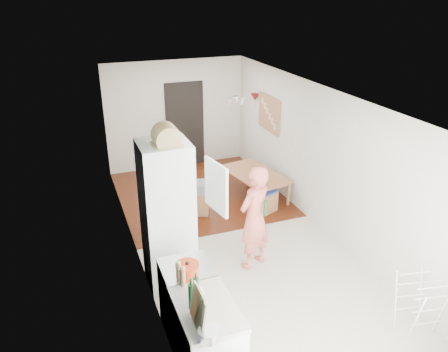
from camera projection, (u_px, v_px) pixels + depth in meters
room_shell at (232, 171)px, 7.02m from camera, size 3.20×7.00×2.50m
floor at (232, 238)px, 7.52m from camera, size 3.20×7.00×0.01m
wood_floor_overlay at (199, 193)px, 9.10m from camera, size 3.20×3.30×0.01m
sage_wall_panel at (162, 209)px, 4.55m from camera, size 0.02×3.00×1.30m
tile_splashback at (179, 295)px, 4.36m from camera, size 0.02×1.90×0.50m
doorway_recess at (185, 125)px, 10.16m from camera, size 0.90×0.04×2.00m
base_cabinet at (207, 343)px, 4.74m from camera, size 0.60×0.90×0.86m
worktop at (207, 309)px, 4.56m from camera, size 0.62×0.92×0.06m
range_cooker at (188, 299)px, 5.38m from camera, size 0.60×0.60×0.88m
cooker_top at (186, 268)px, 5.20m from camera, size 0.60×0.60×0.04m
fridge_housing at (167, 216)px, 6.01m from camera, size 0.66×0.66×2.15m
fridge_door at (216, 187)px, 5.76m from camera, size 0.14×0.56×0.70m
fridge_interior at (188, 181)px, 5.92m from camera, size 0.02×0.52×0.66m
pinboard at (269, 113)px, 9.03m from camera, size 0.03×0.90×0.70m
pinboard_frame at (269, 114)px, 9.03m from camera, size 0.00×0.94×0.74m
wall_sconce at (255, 97)px, 9.50m from camera, size 0.18×0.18×0.16m
person at (255, 209)px, 6.41m from camera, size 0.84×0.73×1.94m
dining_table at (255, 187)px, 8.89m from camera, size 0.94×1.38×0.44m
dining_chair at (265, 190)px, 8.24m from camera, size 0.48×0.48×0.87m
stool at (199, 202)px, 8.24m from camera, size 0.45×0.45×0.46m
grey_drape at (198, 187)px, 8.12m from camera, size 0.47×0.47×0.17m
drying_rack at (419, 305)px, 5.34m from camera, size 0.47×0.44×0.80m
bread_bin at (167, 137)px, 5.46m from camera, size 0.36×0.34×0.19m
red_casserole at (187, 270)px, 5.00m from camera, size 0.29×0.29×0.16m
steel_pan at (209, 334)px, 4.12m from camera, size 0.25×0.25×0.10m
held_bottle at (265, 208)px, 6.32m from camera, size 0.05×0.05×0.24m
bottle_a at (192, 297)px, 4.46m from camera, size 0.07×0.07×0.30m
bottle_b at (196, 287)px, 4.64m from camera, size 0.06×0.06×0.25m
bottle_c at (200, 297)px, 4.53m from camera, size 0.10×0.10×0.20m
pepper_mill_front at (183, 278)px, 4.83m from camera, size 0.06×0.06×0.20m
pepper_mill_back at (179, 273)px, 4.91m from camera, size 0.07×0.07×0.20m
chopping_boards at (198, 309)px, 4.21m from camera, size 0.12×0.30×0.41m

